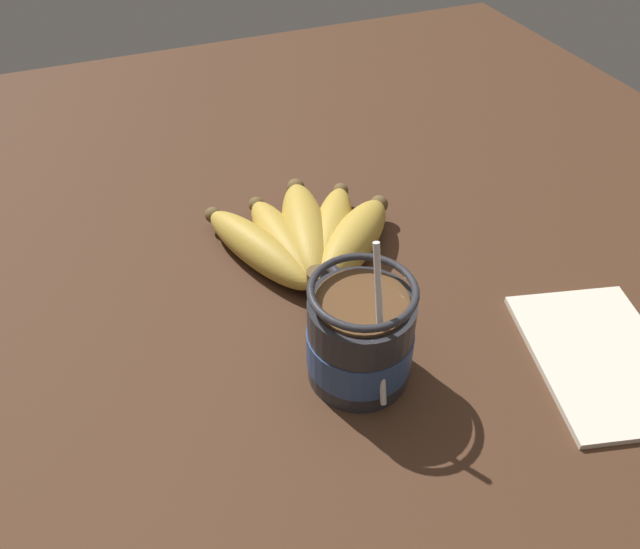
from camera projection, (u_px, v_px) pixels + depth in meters
table at (277, 322)px, 59.70cm from camera, size 128.76×128.76×3.83cm
coffee_mug at (359, 337)px, 49.90cm from camera, size 12.77×8.65×15.24cm
banana_bunch at (308, 238)px, 62.91cm from camera, size 18.33×20.25×4.45cm
napkin at (601, 358)px, 53.39cm from camera, size 18.51×15.01×0.60cm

